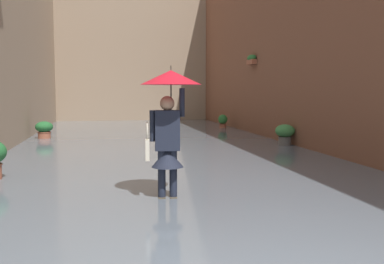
# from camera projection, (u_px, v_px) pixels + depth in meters

# --- Properties ---
(ground_plane) EXTENTS (60.00, 60.00, 0.00)m
(ground_plane) POSITION_uv_depth(u_px,v_px,m) (155.00, 147.00, 13.88)
(ground_plane) COLOR #605B56
(flood_water) EXTENTS (9.15, 29.00, 0.09)m
(flood_water) POSITION_uv_depth(u_px,v_px,m) (155.00, 146.00, 13.88)
(flood_water) COLOR slate
(flood_water) RESTS_ON ground_plane
(building_facade_left) EXTENTS (2.04, 27.00, 8.43)m
(building_facade_left) POSITION_uv_depth(u_px,v_px,m) (310.00, 14.00, 14.44)
(building_facade_left) COLOR brown
(building_facade_left) RESTS_ON ground_plane
(building_facade_far) EXTENTS (11.95, 1.80, 10.90)m
(building_facade_far) POSITION_uv_depth(u_px,v_px,m) (131.00, 26.00, 25.51)
(building_facade_far) COLOR gray
(building_facade_far) RESTS_ON ground_plane
(person_wading) EXTENTS (0.94, 0.94, 2.14)m
(person_wading) POSITION_uv_depth(u_px,v_px,m) (169.00, 110.00, 6.87)
(person_wading) COLOR #4C4233
(person_wading) RESTS_ON ground_plane
(potted_plant_near_left) EXTENTS (0.42, 0.42, 0.69)m
(potted_plant_near_left) POSITION_uv_depth(u_px,v_px,m) (223.00, 121.00, 20.01)
(potted_plant_near_left) COLOR #9E563D
(potted_plant_near_left) RESTS_ON ground_plane
(potted_plant_near_right) EXTENTS (0.61, 0.61, 0.69)m
(potted_plant_near_right) POSITION_uv_depth(u_px,v_px,m) (44.00, 130.00, 15.65)
(potted_plant_near_right) COLOR #9E563D
(potted_plant_near_right) RESTS_ON ground_plane
(potted_plant_mid_left) EXTENTS (0.60, 0.60, 0.73)m
(potted_plant_mid_left) POSITION_uv_depth(u_px,v_px,m) (285.00, 134.00, 13.68)
(potted_plant_mid_left) COLOR #66605B
(potted_plant_mid_left) RESTS_ON ground_plane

